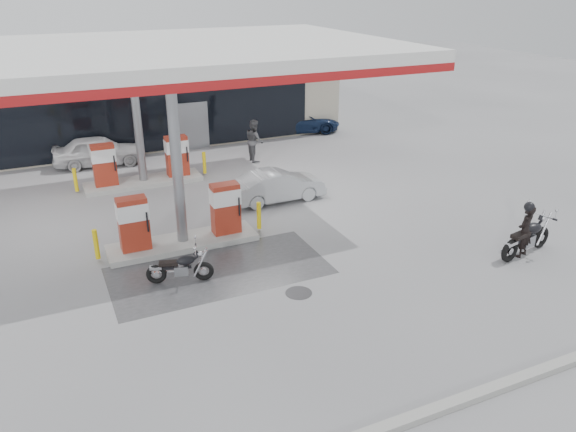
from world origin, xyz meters
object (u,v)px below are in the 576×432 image
at_px(pump_island_near, 182,224).
at_px(parked_car_right, 301,121).
at_px(biker_main, 525,231).
at_px(hatchback_silver, 278,186).
at_px(main_motorcycle, 527,238).
at_px(parked_motorcycle, 181,268).
at_px(sedan_white, 99,151).
at_px(pump_island_far, 142,167).
at_px(attendant, 254,140).
at_px(parked_car_left, 15,143).

height_order(pump_island_near, parked_car_right, pump_island_near).
bearing_deg(biker_main, hatchback_silver, -75.62).
relative_size(main_motorcycle, parked_motorcycle, 1.27).
bearing_deg(sedan_white, pump_island_far, -152.84).
xyz_separation_m(biker_main, parked_motorcycle, (-9.46, 2.67, -0.39)).
bearing_deg(hatchback_silver, pump_island_near, 117.59).
relative_size(attendant, parked_car_left, 0.39).
bearing_deg(main_motorcycle, attendant, 97.25).
bearing_deg(sedan_white, attendant, -103.11).
height_order(pump_island_far, main_motorcycle, pump_island_far).
bearing_deg(pump_island_far, parked_motorcycle, -94.25).
bearing_deg(hatchback_silver, parked_car_right, -31.30).
height_order(pump_island_near, sedan_white, pump_island_near).
distance_m(pump_island_near, sedan_white, 9.28).
bearing_deg(sedan_white, main_motorcycle, -137.62).
relative_size(pump_island_far, parked_motorcycle, 2.92).
distance_m(pump_island_near, pump_island_far, 6.00).
xyz_separation_m(pump_island_near, sedan_white, (-1.24, 9.20, -0.07)).
bearing_deg(attendant, pump_island_near, 146.92).
distance_m(main_motorcycle, parked_motorcycle, 10.01).
height_order(parked_motorcycle, hatchback_silver, hatchback_silver).
bearing_deg(parked_car_right, pump_island_near, 153.55).
distance_m(biker_main, attendant, 12.40).
xyz_separation_m(sedan_white, parked_car_left, (-3.26, 2.63, 0.04)).
bearing_deg(hatchback_silver, main_motorcycle, -145.28).
bearing_deg(pump_island_near, attendant, 53.92).
distance_m(pump_island_far, parked_motorcycle, 8.17).
bearing_deg(attendant, hatchback_silver, 171.39).
bearing_deg(parked_car_right, parked_motorcycle, 156.90).
distance_m(parked_motorcycle, parked_car_right, 16.08).
bearing_deg(parked_car_left, pump_island_far, -121.92).
xyz_separation_m(parked_motorcycle, attendant, (5.70, 9.15, 0.51)).
height_order(pump_island_near, parked_motorcycle, pump_island_near).
bearing_deg(pump_island_near, hatchback_silver, 28.14).
bearing_deg(parked_motorcycle, attendant, 74.63).
bearing_deg(parked_motorcycle, main_motorcycle, 1.33).
xyz_separation_m(pump_island_near, biker_main, (8.85, -4.82, 0.09)).
xyz_separation_m(biker_main, attendant, (-3.75, 11.82, 0.12)).
distance_m(pump_island_far, parked_car_right, 10.25).
bearing_deg(attendant, parked_car_left, 66.29).
bearing_deg(pump_island_far, biker_main, -50.71).
height_order(sedan_white, attendant, attendant).
bearing_deg(parked_car_right, pump_island_far, 131.12).
bearing_deg(sedan_white, parked_motorcycle, -170.78).
distance_m(biker_main, parked_car_right, 15.47).
relative_size(sedan_white, parked_car_left, 0.80).
xyz_separation_m(pump_island_far, attendant, (5.10, 1.00, 0.21)).
bearing_deg(pump_island_near, pump_island_far, 90.00).
bearing_deg(pump_island_near, parked_car_left, 110.83).
xyz_separation_m(biker_main, sedan_white, (-10.09, 14.02, -0.16)).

